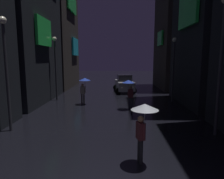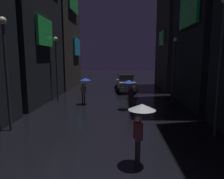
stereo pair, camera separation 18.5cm
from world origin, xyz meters
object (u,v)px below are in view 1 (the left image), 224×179
at_px(pedestrian_midstreet_left_blue, 84,84).
at_px(pedestrian_near_crossing_clear, 143,117).
at_px(streetlamp_left_far, 55,61).
at_px(car_distant, 124,84).
at_px(pedestrian_foreground_right_blue, 129,86).
at_px(streetlamp_right_near, 222,52).
at_px(streetlamp_right_far, 174,62).
at_px(streetlamp_left_near, 6,61).

bearing_deg(pedestrian_midstreet_left_blue, pedestrian_near_crossing_clear, -69.02).
bearing_deg(streetlamp_left_far, car_distant, 37.86).
xyz_separation_m(pedestrian_foreground_right_blue, streetlamp_right_near, (3.82, -4.82, 2.20)).
bearing_deg(streetlamp_left_far, streetlamp_right_near, -38.55).
bearing_deg(pedestrian_midstreet_left_blue, streetlamp_right_far, 10.37).
distance_m(streetlamp_right_near, streetlamp_left_near, 10.01).
distance_m(pedestrian_near_crossing_clear, streetlamp_left_far, 12.54).
xyz_separation_m(pedestrian_foreground_right_blue, car_distant, (-0.08, 7.88, -0.74)).
distance_m(pedestrian_foreground_right_blue, car_distant, 7.92).
relative_size(pedestrian_foreground_right_blue, streetlamp_left_far, 0.39).
xyz_separation_m(pedestrian_midstreet_left_blue, pedestrian_foreground_right_blue, (3.45, -1.50, 0.00)).
bearing_deg(pedestrian_near_crossing_clear, streetlamp_left_near, 153.71).
xyz_separation_m(pedestrian_near_crossing_clear, streetlamp_right_near, (3.78, 2.78, 2.20)).
relative_size(pedestrian_near_crossing_clear, streetlamp_left_far, 0.39).
bearing_deg(streetlamp_right_far, pedestrian_midstreet_left_blue, -169.63).
bearing_deg(pedestrian_foreground_right_blue, pedestrian_midstreet_left_blue, 156.51).
distance_m(pedestrian_midstreet_left_blue, pedestrian_near_crossing_clear, 9.75).
xyz_separation_m(pedestrian_midstreet_left_blue, streetlamp_left_far, (-2.72, 1.64, 1.75)).
bearing_deg(pedestrian_foreground_right_blue, car_distant, 90.60).
height_order(pedestrian_midstreet_left_blue, pedestrian_foreground_right_blue, same).
height_order(pedestrian_midstreet_left_blue, streetlamp_left_far, streetlamp_left_far).
distance_m(streetlamp_right_far, streetlamp_right_near, 7.67).
distance_m(pedestrian_foreground_right_blue, streetlamp_right_far, 5.05).
bearing_deg(streetlamp_right_far, streetlamp_left_near, -143.61).
bearing_deg(pedestrian_foreground_right_blue, streetlamp_left_far, 153.02).
xyz_separation_m(car_distant, streetlamp_right_far, (3.91, -5.05, 2.42)).
relative_size(streetlamp_right_near, streetlamp_left_far, 1.15).
distance_m(pedestrian_midstreet_left_blue, pedestrian_foreground_right_blue, 3.77).
relative_size(pedestrian_midstreet_left_blue, streetlamp_right_near, 0.34).
distance_m(pedestrian_foreground_right_blue, streetlamp_left_far, 7.15).
distance_m(pedestrian_near_crossing_clear, streetlamp_left_near, 7.16).
height_order(streetlamp_right_far, streetlamp_right_near, streetlamp_right_near).
xyz_separation_m(car_distant, streetlamp_right_near, (3.91, -12.71, 2.94)).
xyz_separation_m(pedestrian_midstreet_left_blue, streetlamp_left_near, (-2.72, -6.04, 1.79)).
relative_size(car_distant, streetlamp_right_far, 0.80).
bearing_deg(pedestrian_near_crossing_clear, car_distant, 90.45).
xyz_separation_m(car_distant, streetlamp_left_far, (-6.09, -4.74, 2.49)).
height_order(pedestrian_midstreet_left_blue, streetlamp_right_far, streetlamp_right_far).
relative_size(pedestrian_foreground_right_blue, car_distant, 0.49).
distance_m(pedestrian_midstreet_left_blue, car_distant, 7.25).
bearing_deg(car_distant, streetlamp_right_far, -52.27).
height_order(streetlamp_right_near, streetlamp_left_near, streetlamp_right_near).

